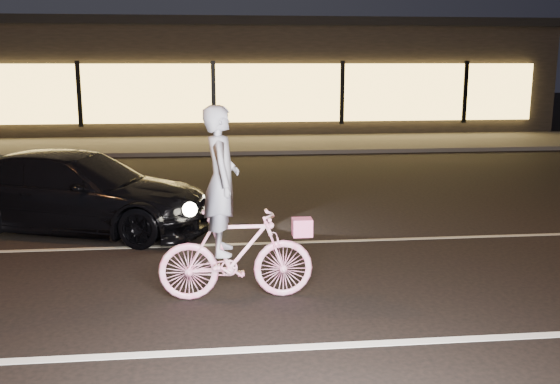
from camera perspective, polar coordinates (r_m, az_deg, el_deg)
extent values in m
plane|color=black|center=(7.47, -5.36, -9.24)|extent=(90.00, 90.00, 0.00)
cube|color=silver|center=(6.09, -5.12, -14.27)|extent=(60.00, 0.12, 0.01)
cube|color=gray|center=(9.36, -5.56, -4.82)|extent=(60.00, 0.10, 0.01)
cube|color=#383533|center=(20.14, -5.98, 4.32)|extent=(30.00, 4.00, 0.12)
cube|color=black|center=(25.98, -6.15, 10.29)|extent=(25.00, 8.00, 4.00)
cube|color=black|center=(26.00, -6.26, 14.81)|extent=(25.40, 8.40, 0.30)
cube|color=#E7B550|center=(21.90, -6.10, 8.97)|extent=(23.00, 0.15, 2.00)
cube|color=black|center=(22.26, -17.89, 8.52)|extent=(0.15, 0.08, 2.20)
cube|color=black|center=(21.82, -6.10, 8.96)|extent=(0.15, 0.08, 2.20)
cube|color=black|center=(22.29, 5.70, 9.03)|extent=(0.15, 0.08, 2.20)
cube|color=black|center=(23.62, 16.57, 8.76)|extent=(0.15, 0.08, 2.20)
imported|color=#FF398C|center=(7.14, -4.04, -5.71)|extent=(1.76, 0.50, 1.06)
imported|color=silver|center=(6.92, -5.39, 1.04)|extent=(0.40, 0.61, 1.67)
cube|color=#EE497D|center=(7.12, 2.04, -3.24)|extent=(0.22, 0.18, 0.20)
imported|color=black|center=(10.48, -17.99, 0.02)|extent=(4.72, 3.04, 1.27)
sphere|color=#FFF2BF|center=(10.18, -6.03, -0.09)|extent=(0.21, 0.21, 0.21)
sphere|color=#FFF2BF|center=(9.11, -8.24, -1.58)|extent=(0.21, 0.21, 0.21)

